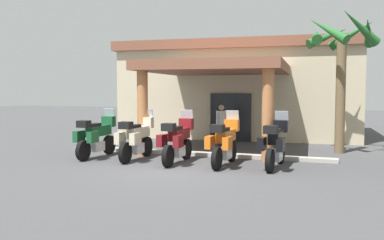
# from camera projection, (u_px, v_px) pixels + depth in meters

# --- Properties ---
(ground_plane) EXTENTS (80.00, 80.00, 0.00)m
(ground_plane) POSITION_uv_depth(u_px,v_px,m) (171.00, 170.00, 11.75)
(ground_plane) COLOR #424244
(motel_building) EXTENTS (11.68, 12.40, 4.52)m
(motel_building) POSITION_uv_depth(u_px,v_px,m) (242.00, 89.00, 21.23)
(motel_building) COLOR beige
(motel_building) RESTS_ON ground_plane
(motorcycle_green) EXTENTS (0.71, 2.21, 1.61)m
(motorcycle_green) POSITION_uv_depth(u_px,v_px,m) (96.00, 137.00, 13.90)
(motorcycle_green) COLOR black
(motorcycle_green) RESTS_ON ground_plane
(motorcycle_cream) EXTENTS (0.70, 2.21, 1.61)m
(motorcycle_cream) POSITION_uv_depth(u_px,v_px,m) (136.00, 138.00, 13.41)
(motorcycle_cream) COLOR black
(motorcycle_cream) RESTS_ON ground_plane
(motorcycle_maroon) EXTENTS (0.70, 2.21, 1.61)m
(motorcycle_maroon) POSITION_uv_depth(u_px,v_px,m) (177.00, 141.00, 12.79)
(motorcycle_maroon) COLOR black
(motorcycle_maroon) RESTS_ON ground_plane
(motorcycle_orange) EXTENTS (0.72, 2.21, 1.61)m
(motorcycle_orange) POSITION_uv_depth(u_px,v_px,m) (224.00, 142.00, 12.34)
(motorcycle_orange) COLOR black
(motorcycle_orange) RESTS_ON ground_plane
(motorcycle_black) EXTENTS (0.73, 2.21, 1.61)m
(motorcycle_black) POSITION_uv_depth(u_px,v_px,m) (276.00, 144.00, 12.00)
(motorcycle_black) COLOR black
(motorcycle_black) RESTS_ON ground_plane
(pedestrian) EXTENTS (0.33, 0.46, 1.66)m
(pedestrian) POSITION_uv_depth(u_px,v_px,m) (221.00, 122.00, 16.81)
(pedestrian) COLOR black
(pedestrian) RESTS_ON ground_plane
(palm_tree_near_portico) EXTENTS (2.58, 2.67, 4.98)m
(palm_tree_near_portico) POSITION_uv_depth(u_px,v_px,m) (341.00, 49.00, 14.68)
(palm_tree_near_portico) COLOR brown
(palm_tree_near_portico) RESTS_ON ground_plane
(curb_strip) EXTENTS (9.38, 0.36, 0.12)m
(curb_strip) POSITION_uv_depth(u_px,v_px,m) (194.00, 154.00, 14.40)
(curb_strip) COLOR #ADA89E
(curb_strip) RESTS_ON ground_plane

